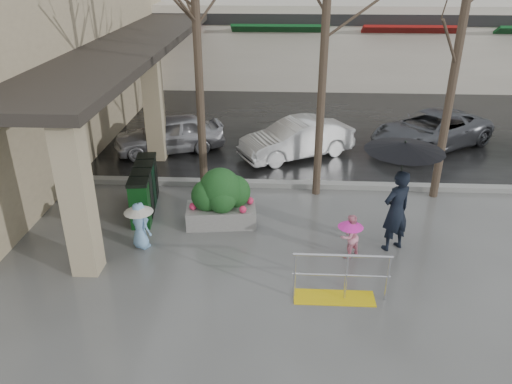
# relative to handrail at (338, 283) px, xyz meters

# --- Properties ---
(ground) EXTENTS (120.00, 120.00, 0.00)m
(ground) POSITION_rel_handrail_xyz_m (-1.36, 1.20, -0.38)
(ground) COLOR #51514F
(ground) RESTS_ON ground
(street_asphalt) EXTENTS (120.00, 36.00, 0.01)m
(street_asphalt) POSITION_rel_handrail_xyz_m (-1.36, 23.20, -0.37)
(street_asphalt) COLOR black
(street_asphalt) RESTS_ON ground
(curb) EXTENTS (120.00, 0.30, 0.15)m
(curb) POSITION_rel_handrail_xyz_m (-1.36, 5.20, -0.30)
(curb) COLOR gray
(curb) RESTS_ON ground
(near_building) EXTENTS (6.00, 18.00, 8.00)m
(near_building) POSITION_rel_handrail_xyz_m (-10.36, 9.20, 3.62)
(near_building) COLOR tan
(near_building) RESTS_ON ground
(canopy_slab) EXTENTS (2.80, 18.00, 0.25)m
(canopy_slab) POSITION_rel_handrail_xyz_m (-6.16, 9.20, 3.25)
(canopy_slab) COLOR #2D2823
(canopy_slab) RESTS_ON pillar_front
(pillar_front) EXTENTS (0.55, 0.55, 3.50)m
(pillar_front) POSITION_rel_handrail_xyz_m (-5.26, 0.70, 1.37)
(pillar_front) COLOR tan
(pillar_front) RESTS_ON ground
(pillar_back) EXTENTS (0.55, 0.55, 3.50)m
(pillar_back) POSITION_rel_handrail_xyz_m (-5.26, 7.20, 1.37)
(pillar_back) COLOR tan
(pillar_back) RESTS_ON ground
(storefront_row) EXTENTS (34.00, 6.74, 4.00)m
(storefront_row) POSITION_rel_handrail_xyz_m (0.64, 19.17, 1.64)
(storefront_row) COLOR beige
(storefront_row) RESTS_ON ground
(handrail) EXTENTS (1.90, 0.50, 1.03)m
(handrail) POSITION_rel_handrail_xyz_m (0.00, 0.00, 0.00)
(handrail) COLOR yellow
(handrail) RESTS_ON ground
(tree_west) EXTENTS (3.20, 3.20, 6.80)m
(tree_west) POSITION_rel_handrail_xyz_m (-3.36, 4.80, 4.71)
(tree_west) COLOR #382B21
(tree_west) RESTS_ON ground
(tree_mideast) EXTENTS (3.20, 3.20, 6.50)m
(tree_mideast) POSITION_rel_handrail_xyz_m (3.14, 4.80, 4.48)
(tree_mideast) COLOR #382B21
(tree_mideast) RESTS_ON ground
(woman) EXTENTS (1.70, 1.70, 2.64)m
(woman) POSITION_rel_handrail_xyz_m (1.43, 1.95, 1.28)
(woman) COLOR black
(woman) RESTS_ON ground
(child_pink) EXTENTS (0.64, 0.61, 1.04)m
(child_pink) POSITION_rel_handrail_xyz_m (0.39, 1.55, 0.22)
(child_pink) COLOR pink
(child_pink) RESTS_ON ground
(child_blue) EXTENTS (0.67, 0.67, 1.14)m
(child_blue) POSITION_rel_handrail_xyz_m (-4.36, 1.69, 0.31)
(child_blue) COLOR #7CADDD
(child_blue) RESTS_ON ground
(planter) EXTENTS (1.80, 1.07, 1.50)m
(planter) POSITION_rel_handrail_xyz_m (-2.64, 2.90, 0.34)
(planter) COLOR gray
(planter) RESTS_ON ground
(news_boxes) EXTENTS (0.77, 2.24, 1.23)m
(news_boxes) POSITION_rel_handrail_xyz_m (-4.74, 3.52, 0.24)
(news_boxes) COLOR #0E3E14
(news_boxes) RESTS_ON ground
(car_a) EXTENTS (3.98, 2.67, 1.26)m
(car_a) POSITION_rel_handrail_xyz_m (-5.01, 7.89, 0.25)
(car_a) COLOR #A9A8AD
(car_a) RESTS_ON ground
(car_b) EXTENTS (3.99, 3.03, 1.26)m
(car_b) POSITION_rel_handrail_xyz_m (-0.68, 7.61, 0.25)
(car_b) COLOR silver
(car_b) RESTS_ON ground
(car_c) EXTENTS (4.92, 4.28, 1.26)m
(car_c) POSITION_rel_handrail_xyz_m (4.03, 8.79, 0.25)
(car_c) COLOR #54555B
(car_c) RESTS_ON ground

